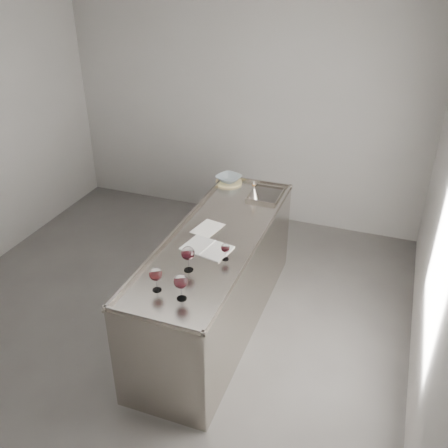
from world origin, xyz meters
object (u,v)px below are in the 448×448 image
(counter, at_px, (217,280))
(wine_glass_middle, at_px, (188,254))
(notebook, at_px, (207,248))
(wine_glass_right, at_px, (181,282))
(wine_funnel, at_px, (254,193))
(ceramic_bowl, at_px, (229,178))
(wine_glass_left, at_px, (156,275))
(wine_glass_small, at_px, (225,248))

(counter, relative_size, wine_glass_middle, 11.58)
(counter, height_order, notebook, counter)
(wine_glass_right, bearing_deg, counter, 95.04)
(counter, distance_m, wine_glass_right, 1.09)
(wine_glass_middle, bearing_deg, counter, 87.95)
(counter, height_order, wine_glass_middle, wine_glass_middle)
(counter, distance_m, wine_funnel, 0.97)
(notebook, bearing_deg, ceramic_bowl, 112.58)
(wine_glass_right, relative_size, ceramic_bowl, 0.82)
(ceramic_bowl, bearing_deg, wine_funnel, -36.46)
(ceramic_bowl, distance_m, wine_funnel, 0.44)
(wine_funnel, bearing_deg, wine_glass_middle, -94.18)
(wine_glass_left, distance_m, wine_funnel, 1.70)
(wine_glass_middle, relative_size, wine_funnel, 1.09)
(wine_glass_right, bearing_deg, wine_glass_small, 78.75)
(wine_funnel, bearing_deg, wine_glass_left, -97.22)
(counter, xyz_separation_m, wine_funnel, (0.08, 0.82, 0.53))
(wine_funnel, bearing_deg, wine_glass_right, -90.04)
(wine_glass_left, bearing_deg, counter, 81.27)
(wine_glass_left, bearing_deg, wine_glass_small, 59.43)
(counter, height_order, ceramic_bowl, ceramic_bowl)
(wine_glass_left, bearing_deg, wine_glass_right, -7.86)
(counter, bearing_deg, wine_glass_left, -98.73)
(wine_glass_small, bearing_deg, wine_glass_left, -120.57)
(wine_glass_left, xyz_separation_m, wine_funnel, (0.21, 1.68, -0.08))
(counter, relative_size, wine_glass_right, 11.86)
(wine_glass_right, relative_size, wine_funnel, 1.07)
(wine_glass_middle, height_order, wine_funnel, wine_glass_middle)
(ceramic_bowl, bearing_deg, wine_glass_left, -85.82)
(counter, height_order, wine_glass_small, wine_glass_small)
(wine_glass_left, height_order, wine_glass_right, wine_glass_right)
(wine_glass_right, height_order, wine_funnel, wine_glass_right)
(wine_glass_left, height_order, ceramic_bowl, wine_glass_left)
(counter, bearing_deg, wine_glass_middle, -92.05)
(wine_glass_right, xyz_separation_m, wine_funnel, (0.00, 1.71, -0.09))
(counter, distance_m, wine_glass_left, 1.06)
(wine_glass_left, distance_m, notebook, 0.68)
(wine_glass_middle, height_order, notebook, wine_glass_middle)
(wine_glass_left, height_order, wine_glass_small, wine_glass_left)
(wine_glass_middle, bearing_deg, notebook, 87.01)
(wine_glass_left, bearing_deg, wine_glass_middle, 70.21)
(wine_glass_small, bearing_deg, ceramic_bowl, 108.71)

